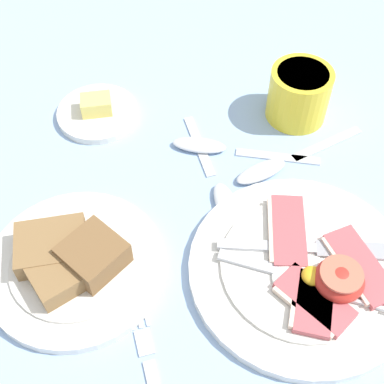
{
  "coord_description": "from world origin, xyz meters",
  "views": [
    {
      "loc": [
        0.01,
        -0.29,
        0.51
      ],
      "look_at": [
        -0.01,
        0.1,
        0.02
      ],
      "focal_mm": 50.0,
      "sensor_mm": 36.0,
      "label": 1
    }
  ],
  "objects_px": {
    "teaspoon_near_cup": "(279,164)",
    "teaspoon_stray": "(218,148)",
    "breakfast_plate": "(306,270)",
    "butter_dish": "(98,112)",
    "fork_on_cloth": "(152,378)",
    "bread_plate": "(73,264)",
    "sugar_cup": "(299,93)",
    "teaspoon_by_saucer": "(220,189)"
  },
  "relations": [
    {
      "from": "sugar_cup",
      "to": "fork_on_cloth",
      "type": "height_order",
      "value": "sugar_cup"
    },
    {
      "from": "sugar_cup",
      "to": "butter_dish",
      "type": "relative_size",
      "value": 0.74
    },
    {
      "from": "sugar_cup",
      "to": "teaspoon_by_saucer",
      "type": "height_order",
      "value": "sugar_cup"
    },
    {
      "from": "teaspoon_near_cup",
      "to": "teaspoon_stray",
      "type": "xyz_separation_m",
      "value": [
        -0.08,
        0.02,
        0.0
      ]
    },
    {
      "from": "breakfast_plate",
      "to": "teaspoon_by_saucer",
      "type": "xyz_separation_m",
      "value": [
        -0.09,
        0.11,
        -0.01
      ]
    },
    {
      "from": "sugar_cup",
      "to": "fork_on_cloth",
      "type": "bearing_deg",
      "value": -113.86
    },
    {
      "from": "bread_plate",
      "to": "teaspoon_stray",
      "type": "relative_size",
      "value": 1.01
    },
    {
      "from": "butter_dish",
      "to": "teaspoon_stray",
      "type": "distance_m",
      "value": 0.17
    },
    {
      "from": "sugar_cup",
      "to": "teaspoon_by_saucer",
      "type": "distance_m",
      "value": 0.17
    },
    {
      "from": "breakfast_plate",
      "to": "sugar_cup",
      "type": "height_order",
      "value": "sugar_cup"
    },
    {
      "from": "breakfast_plate",
      "to": "bread_plate",
      "type": "bearing_deg",
      "value": -178.68
    },
    {
      "from": "breakfast_plate",
      "to": "butter_dish",
      "type": "relative_size",
      "value": 2.22
    },
    {
      "from": "sugar_cup",
      "to": "teaspoon_near_cup",
      "type": "height_order",
      "value": "sugar_cup"
    },
    {
      "from": "fork_on_cloth",
      "to": "sugar_cup",
      "type": "bearing_deg",
      "value": -41.75
    },
    {
      "from": "sugar_cup",
      "to": "butter_dish",
      "type": "height_order",
      "value": "sugar_cup"
    },
    {
      "from": "breakfast_plate",
      "to": "teaspoon_stray",
      "type": "height_order",
      "value": "breakfast_plate"
    },
    {
      "from": "sugar_cup",
      "to": "teaspoon_by_saucer",
      "type": "relative_size",
      "value": 0.43
    },
    {
      "from": "butter_dish",
      "to": "fork_on_cloth",
      "type": "height_order",
      "value": "butter_dish"
    },
    {
      "from": "breakfast_plate",
      "to": "fork_on_cloth",
      "type": "xyz_separation_m",
      "value": [
        -0.16,
        -0.12,
        -0.01
      ]
    },
    {
      "from": "breakfast_plate",
      "to": "teaspoon_near_cup",
      "type": "distance_m",
      "value": 0.16
    },
    {
      "from": "sugar_cup",
      "to": "breakfast_plate",
      "type": "bearing_deg",
      "value": -91.89
    },
    {
      "from": "bread_plate",
      "to": "teaspoon_stray",
      "type": "bearing_deg",
      "value": 50.29
    },
    {
      "from": "sugar_cup",
      "to": "teaspoon_by_saucer",
      "type": "xyz_separation_m",
      "value": [
        -0.1,
        -0.14,
        -0.03
      ]
    },
    {
      "from": "butter_dish",
      "to": "teaspoon_near_cup",
      "type": "bearing_deg",
      "value": -18.43
    },
    {
      "from": "breakfast_plate",
      "to": "fork_on_cloth",
      "type": "bearing_deg",
      "value": -142.56
    },
    {
      "from": "breakfast_plate",
      "to": "teaspoon_stray",
      "type": "relative_size",
      "value": 1.26
    },
    {
      "from": "breakfast_plate",
      "to": "fork_on_cloth",
      "type": "distance_m",
      "value": 0.2
    },
    {
      "from": "bread_plate",
      "to": "teaspoon_stray",
      "type": "height_order",
      "value": "bread_plate"
    },
    {
      "from": "sugar_cup",
      "to": "teaspoon_by_saucer",
      "type": "bearing_deg",
      "value": -126.23
    },
    {
      "from": "bread_plate",
      "to": "teaspoon_near_cup",
      "type": "xyz_separation_m",
      "value": [
        0.23,
        0.16,
        -0.01
      ]
    },
    {
      "from": "butter_dish",
      "to": "teaspoon_by_saucer",
      "type": "distance_m",
      "value": 0.21
    },
    {
      "from": "breakfast_plate",
      "to": "bread_plate",
      "type": "height_order",
      "value": "bread_plate"
    },
    {
      "from": "bread_plate",
      "to": "teaspoon_by_saucer",
      "type": "distance_m",
      "value": 0.2
    },
    {
      "from": "breakfast_plate",
      "to": "fork_on_cloth",
      "type": "relative_size",
      "value": 1.35
    },
    {
      "from": "bread_plate",
      "to": "sugar_cup",
      "type": "bearing_deg",
      "value": 44.84
    },
    {
      "from": "butter_dish",
      "to": "teaspoon_near_cup",
      "type": "height_order",
      "value": "butter_dish"
    },
    {
      "from": "teaspoon_by_saucer",
      "to": "teaspoon_near_cup",
      "type": "bearing_deg",
      "value": 101.87
    },
    {
      "from": "sugar_cup",
      "to": "teaspoon_stray",
      "type": "xyz_separation_m",
      "value": [
        -0.1,
        -0.07,
        -0.03
      ]
    },
    {
      "from": "breakfast_plate",
      "to": "teaspoon_stray",
      "type": "distance_m",
      "value": 0.2
    },
    {
      "from": "teaspoon_near_cup",
      "to": "fork_on_cloth",
      "type": "height_order",
      "value": "teaspoon_near_cup"
    },
    {
      "from": "teaspoon_by_saucer",
      "to": "teaspoon_near_cup",
      "type": "height_order",
      "value": "same"
    },
    {
      "from": "teaspoon_by_saucer",
      "to": "teaspoon_stray",
      "type": "relative_size",
      "value": 0.98
    }
  ]
}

